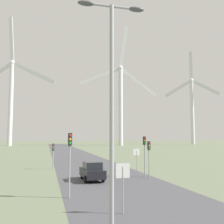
# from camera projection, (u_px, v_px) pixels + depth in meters

# --- Properties ---
(road_surface) EXTENTS (10.00, 240.00, 0.01)m
(road_surface) POSITION_uv_depth(u_px,v_px,m) (79.00, 159.00, 51.10)
(road_surface) COLOR #47474C
(road_surface) RESTS_ON ground
(streetlamp) EXTENTS (2.90, 0.32, 9.84)m
(streetlamp) POSITION_uv_depth(u_px,v_px,m) (112.00, 90.00, 10.77)
(streetlamp) COLOR #93999E
(streetlamp) RESTS_ON ground
(stop_sign_near) EXTENTS (0.81, 0.07, 2.75)m
(stop_sign_near) POSITION_uv_depth(u_px,v_px,m) (123.00, 178.00, 14.57)
(stop_sign_near) COLOR #93999E
(stop_sign_near) RESTS_ON ground
(stop_sign_far) EXTENTS (0.81, 0.07, 2.77)m
(stop_sign_far) POSITION_uv_depth(u_px,v_px,m) (136.00, 156.00, 32.39)
(stop_sign_far) COLOR #93999E
(stop_sign_far) RESTS_ON ground
(traffic_light_post_near_left) EXTENTS (0.28, 0.33, 4.51)m
(traffic_light_post_near_left) POSITION_uv_depth(u_px,v_px,m) (70.00, 150.00, 18.45)
(traffic_light_post_near_left) COLOR #93999E
(traffic_light_post_near_left) RESTS_ON ground
(traffic_light_post_near_right) EXTENTS (0.28, 0.34, 3.77)m
(traffic_light_post_near_right) POSITION_uv_depth(u_px,v_px,m) (149.00, 151.00, 27.51)
(traffic_light_post_near_right) COLOR #93999E
(traffic_light_post_near_right) RESTS_ON ground
(traffic_light_post_mid_left) EXTENTS (0.28, 0.33, 3.35)m
(traffic_light_post_mid_left) POSITION_uv_depth(u_px,v_px,m) (53.00, 150.00, 34.60)
(traffic_light_post_mid_left) COLOR #93999E
(traffic_light_post_mid_left) RESTS_ON ground
(traffic_light_post_mid_right) EXTENTS (0.28, 0.34, 4.29)m
(traffic_light_post_mid_right) POSITION_uv_depth(u_px,v_px,m) (145.00, 147.00, 28.18)
(traffic_light_post_mid_right) COLOR #93999E
(traffic_light_post_mid_right) RESTS_ON ground
(car_approaching) EXTENTS (2.01, 4.19, 1.83)m
(car_approaching) POSITION_uv_depth(u_px,v_px,m) (92.00, 171.00, 25.58)
(car_approaching) COLOR black
(car_approaching) RESTS_ON ground
(wind_turbine_left) EXTENTS (40.20, 14.42, 64.95)m
(wind_turbine_left) POSITION_uv_depth(u_px,v_px,m) (11.00, 92.00, 128.35)
(wind_turbine_left) COLOR silver
(wind_turbine_left) RESTS_ON ground
(wind_turbine_center) EXTENTS (40.00, 7.70, 62.97)m
(wind_turbine_center) POSITION_uv_depth(u_px,v_px,m) (121.00, 95.00, 134.73)
(wind_turbine_center) COLOR silver
(wind_turbine_center) RESTS_ON ground
(wind_turbine_right) EXTENTS (28.09, 15.49, 55.85)m
(wind_turbine_right) POSITION_uv_depth(u_px,v_px,m) (192.00, 104.00, 155.82)
(wind_turbine_right) COLOR silver
(wind_turbine_right) RESTS_ON ground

